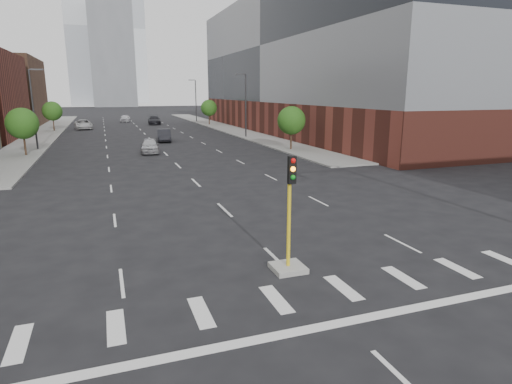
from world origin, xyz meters
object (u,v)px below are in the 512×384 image
median_traffic_signal (289,246)px  car_mid_right (164,135)px  car_distant (125,118)px  car_far_left (83,124)px  car_near_left (150,146)px  car_deep_right (154,120)px

median_traffic_signal → car_mid_right: bearing=88.1°
car_mid_right → car_distant: car_distant is taller
car_far_left → median_traffic_signal: bearing=-87.6°
car_near_left → car_far_left: (-7.98, 35.01, 0.03)m
car_far_left → car_deep_right: size_ratio=1.02×
car_far_left → car_distant: (8.05, 16.33, -0.02)m
car_near_left → car_distant: size_ratio=0.98×
car_near_left → car_mid_right: 11.10m
median_traffic_signal → car_mid_right: 44.95m
car_deep_right → car_distant: (-5.23, 8.94, -0.04)m
median_traffic_signal → car_far_left: size_ratio=0.73×
car_distant → median_traffic_signal: bearing=-80.5°
car_mid_right → car_deep_right: car_deep_right is taller
car_near_left → car_mid_right: (3.00, 10.69, 0.01)m
car_far_left → car_deep_right: car_deep_right is taller
car_mid_right → car_near_left: bearing=-99.0°
car_near_left → car_distant: (0.07, 51.34, 0.01)m
car_mid_right → car_deep_right: size_ratio=0.84×
car_mid_right → car_deep_right: bearing=92.6°
median_traffic_signal → car_distant: bearing=91.0°
median_traffic_signal → car_deep_right: bearing=87.2°
car_deep_right → car_near_left: bearing=-92.6°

